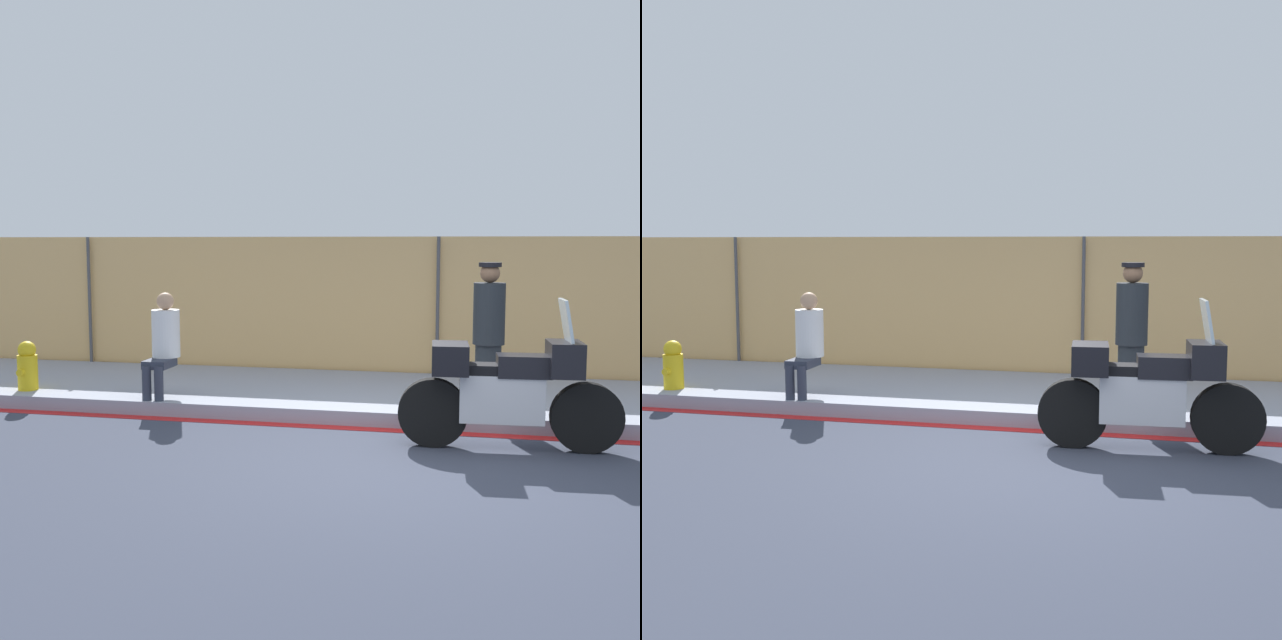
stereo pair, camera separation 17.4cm
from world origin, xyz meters
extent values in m
plane|color=#333847|center=(0.00, 0.00, 0.00)|extent=(120.00, 120.00, 0.00)
cube|color=#8E93A3|center=(0.00, 2.69, 0.09)|extent=(40.70, 2.68, 0.17)
cube|color=red|center=(0.00, 1.26, 0.00)|extent=(40.70, 0.18, 0.01)
cube|color=#E5B26B|center=(0.00, 4.12, 1.08)|extent=(38.66, 0.08, 2.15)
cylinder|color=#4C4C51|center=(-5.48, 4.02, 1.08)|extent=(0.05, 0.05, 2.15)
cylinder|color=#4C4C51|center=(0.00, 4.02, 1.08)|extent=(0.05, 0.05, 2.15)
cylinder|color=black|center=(1.63, 0.79, 0.35)|extent=(0.71, 0.18, 0.70)
cylinder|color=black|center=(0.13, 0.70, 0.35)|extent=(0.71, 0.18, 0.70)
cube|color=silver|center=(0.81, 0.74, 0.52)|extent=(0.84, 0.33, 0.48)
cube|color=black|center=(1.02, 0.75, 0.85)|extent=(0.54, 0.34, 0.22)
cube|color=black|center=(0.72, 0.74, 0.81)|extent=(0.61, 0.31, 0.10)
cube|color=black|center=(1.41, 0.77, 0.93)|extent=(0.35, 0.49, 0.34)
cube|color=silver|center=(1.41, 0.77, 1.31)|extent=(0.13, 0.43, 0.42)
cube|color=black|center=(0.30, 0.71, 0.91)|extent=(0.39, 0.52, 0.30)
cylinder|color=#1E2328|center=(0.69, 2.05, 0.53)|extent=(0.30, 0.30, 0.72)
cylinder|color=#1E2328|center=(0.69, 2.05, 1.25)|extent=(0.37, 0.37, 0.72)
sphere|color=brown|center=(0.69, 2.05, 1.72)|extent=(0.23, 0.23, 0.23)
cylinder|color=black|center=(0.69, 2.05, 1.81)|extent=(0.26, 0.26, 0.05)
cylinder|color=#2D3342|center=(-3.33, 1.45, 0.38)|extent=(0.11, 0.11, 0.42)
cylinder|color=#2D3342|center=(-3.17, 1.45, 0.38)|extent=(0.11, 0.11, 0.42)
cube|color=#2D3342|center=(-3.25, 1.66, 0.59)|extent=(0.30, 0.42, 0.10)
cylinder|color=white|center=(-3.25, 1.87, 0.94)|extent=(0.35, 0.35, 0.59)
sphere|color=tan|center=(-3.25, 1.87, 1.34)|extent=(0.22, 0.22, 0.22)
cylinder|color=gold|center=(-5.12, 1.73, 0.40)|extent=(0.25, 0.25, 0.45)
sphere|color=gold|center=(-5.12, 1.73, 0.69)|extent=(0.23, 0.23, 0.23)
cylinder|color=gold|center=(-5.12, 1.59, 0.42)|extent=(0.09, 0.10, 0.09)
camera|label=1|loc=(0.55, -6.82, 2.07)|focal=42.00mm
camera|label=2|loc=(0.72, -6.79, 2.07)|focal=42.00mm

